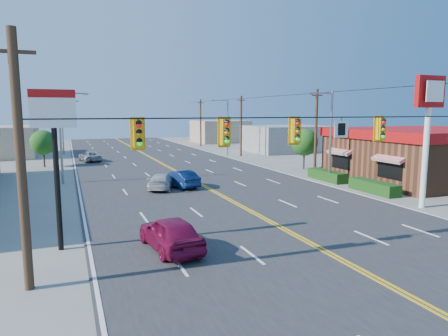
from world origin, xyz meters
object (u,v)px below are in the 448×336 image
object	(u,v)px
car_magenta	(171,234)
car_white	(162,182)
kfc_pylon	(428,115)
pizza_hut_sign	(54,136)
car_silver	(90,157)
signal_span	(316,142)
car_blue	(180,179)
kfc	(424,154)

from	to	relation	value
car_magenta	car_white	bearing A→B (deg)	-108.35
kfc_pylon	car_white	world-z (taller)	kfc_pylon
pizza_hut_sign	car_silver	distance (m)	33.82
pizza_hut_sign	car_silver	world-z (taller)	pizza_hut_sign
car_magenta	car_silver	world-z (taller)	car_magenta
signal_span	kfc_pylon	world-z (taller)	signal_span
kfc_pylon	car_blue	world-z (taller)	kfc_pylon
car_silver	kfc_pylon	bearing A→B (deg)	108.71
car_white	car_silver	distance (m)	21.51
car_white	car_silver	bearing A→B (deg)	-54.84
kfc_pylon	pizza_hut_sign	world-z (taller)	kfc_pylon
pizza_hut_sign	car_white	distance (m)	15.10
kfc	kfc_pylon	size ratio (longest dim) A/B	1.92
car_blue	kfc	bearing A→B (deg)	153.29
car_blue	car_white	xyz separation A→B (m)	(-1.59, -0.23, -0.08)
pizza_hut_sign	car_magenta	xyz separation A→B (m)	(4.63, -2.00, -4.41)
pizza_hut_sign	kfc_pylon	bearing A→B (deg)	0.00
kfc_pylon	pizza_hut_sign	distance (m)	22.02
signal_span	kfc	xyz separation A→B (m)	(20.02, 12.00, -2.51)
signal_span	kfc_pylon	bearing A→B (deg)	19.78
car_white	kfc_pylon	bearing A→B (deg)	163.13
signal_span	car_white	size ratio (longest dim) A/B	5.70
kfc	car_silver	xyz separation A→B (m)	(-27.83, 25.37, -1.76)
kfc	pizza_hut_sign	bearing A→B (deg)	-165.48
signal_span	car_silver	bearing A→B (deg)	101.81
kfc	car_white	size ratio (longest dim) A/B	3.82
signal_span	car_magenta	xyz separation A→B (m)	(-6.25, 2.00, -4.11)
kfc	car_silver	world-z (taller)	kfc
kfc	pizza_hut_sign	world-z (taller)	pizza_hut_sign
kfc	car_white	xyz separation A→B (m)	(-23.44, 4.31, -1.76)
kfc	car_blue	bearing A→B (deg)	168.26
car_blue	car_white	size ratio (longest dim) A/B	1.00
kfc	car_magenta	size ratio (longest dim) A/B	3.60
signal_span	kfc_pylon	size ratio (longest dim) A/B	2.86
pizza_hut_sign	car_white	xyz separation A→B (m)	(7.46, 12.31, -4.56)
signal_span	pizza_hut_sign	distance (m)	11.60
car_magenta	car_silver	distance (m)	35.41
kfc_pylon	car_magenta	xyz separation A→B (m)	(-17.37, -2.00, -5.27)
car_magenta	signal_span	bearing A→B (deg)	155.10
signal_span	car_magenta	size ratio (longest dim) A/B	5.37
signal_span	car_silver	size ratio (longest dim) A/B	5.42
signal_span	car_white	bearing A→B (deg)	101.85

